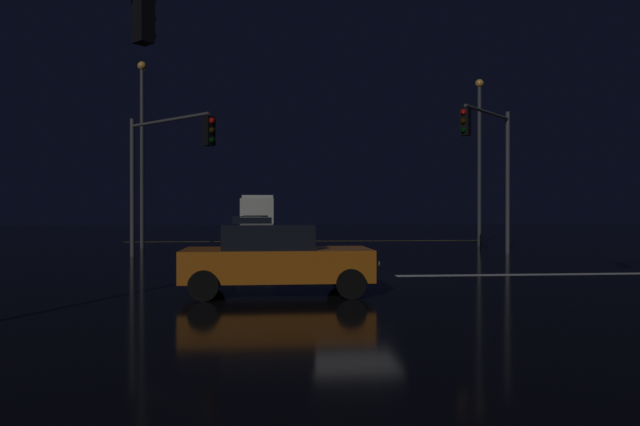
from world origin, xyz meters
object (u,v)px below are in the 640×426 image
sedan_black (254,234)px  traffic_signal_sw (2,44)px  sedan_blue (248,230)px  traffic_signal_ne (491,153)px  sedan_orange_crossing (275,258)px  box_truck (258,213)px  sedan_silver (256,227)px  streetlamp_right_near (479,150)px  streetlamp_left_near (142,141)px  traffic_signal_nw (164,157)px

sedan_black → traffic_signal_sw: traffic_signal_sw is taller
sedan_blue → traffic_signal_ne: 14.62m
sedan_blue → sedan_orange_crossing: 19.78m
traffic_signal_ne → traffic_signal_sw: bearing=-135.0°
box_truck → sedan_black: bearing=-89.6°
sedan_silver → box_truck: size_ratio=0.52×
box_truck → streetlamp_right_near: (11.88, -16.33, 3.38)m
streetlamp_left_near → traffic_signal_ne: bearing=-22.8°
sedan_black → streetlamp_right_near: streetlamp_right_near is taller
box_truck → traffic_signal_ne: bearing=-66.5°
traffic_signal_ne → streetlamp_left_near: streetlamp_left_near is taller
traffic_signal_sw → sedan_blue: bearing=82.3°
sedan_black → box_truck: (-0.14, 18.80, 0.91)m
sedan_blue → box_truck: 13.04m
sedan_blue → sedan_silver: bearing=86.4°
box_truck → streetlamp_left_near: (-5.48, -16.33, 3.65)m
streetlamp_right_near → traffic_signal_ne: bearing=-106.9°
traffic_signal_ne → traffic_signal_sw: 18.94m
traffic_signal_nw → traffic_signal_ne: 13.15m
traffic_signal_nw → traffic_signal_sw: bearing=-91.1°
sedan_silver → traffic_signal_ne: (9.93, -15.41, 3.48)m
sedan_blue → sedan_silver: 5.62m
sedan_blue → traffic_signal_ne: size_ratio=0.70×
traffic_signal_nw → sedan_blue: bearing=74.1°
traffic_signal_nw → traffic_signal_ne: size_ratio=0.91×
traffic_signal_sw → traffic_signal_nw: bearing=88.9°
traffic_signal_nw → streetlamp_right_near: (15.11, 6.76, 1.13)m
sedan_black → traffic_signal_nw: bearing=-128.2°
traffic_signal_ne → streetlamp_left_near: (-15.40, 6.46, 1.08)m
box_truck → sedan_orange_crossing: size_ratio=1.91×
box_truck → streetlamp_right_near: size_ratio=0.94×
sedan_black → traffic_signal_ne: bearing=-22.2°
sedan_black → streetlamp_right_near: bearing=11.9°
sedan_black → streetlamp_right_near: 12.74m
traffic_signal_nw → traffic_signal_sw: traffic_signal_sw is taller
sedan_orange_crossing → streetlamp_right_near: size_ratio=0.49×
sedan_blue → traffic_signal_sw: 23.69m
sedan_silver → traffic_signal_nw: traffic_signal_nw is taller
sedan_orange_crossing → traffic_signal_ne: bearing=47.8°
sedan_silver → traffic_signal_nw: 16.33m
sedan_silver → streetlamp_right_near: streetlamp_right_near is taller
sedan_orange_crossing → traffic_signal_nw: (-4.14, 9.66, 3.15)m
sedan_black → traffic_signal_ne: size_ratio=0.70×
sedan_black → box_truck: size_ratio=0.52×
traffic_signal_sw → sedan_orange_crossing: bearing=38.1°
sedan_silver → sedan_orange_crossing: 25.37m
sedan_orange_crossing → sedan_black: bearing=93.2°
traffic_signal_sw → streetlamp_right_near: (15.36, 19.86, 0.55)m
sedan_black → traffic_signal_sw: 18.15m
sedan_orange_crossing → streetlamp_right_near: streetlamp_right_near is taller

